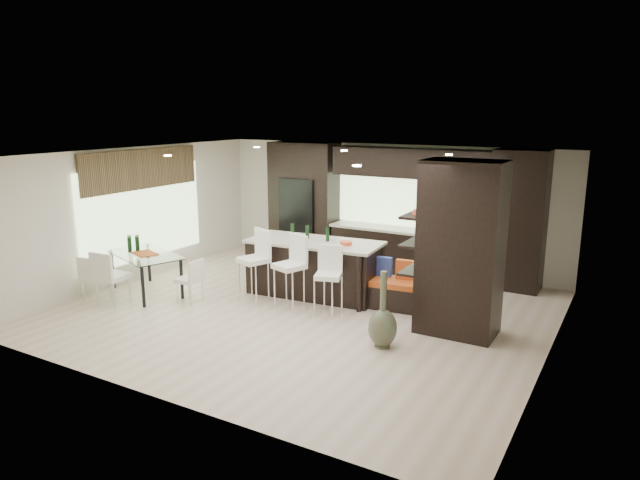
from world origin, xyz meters
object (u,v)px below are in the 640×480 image
Objects in this scene: stool_right at (328,288)px; bench at (393,294)px; kitchen_island at (314,268)px; chair_far at (96,280)px; chair_near at (113,280)px; chair_end at (189,283)px; dining_table at (146,274)px; stool_mid at (289,279)px; stool_left at (254,273)px; floor_vase at (383,309)px.

stool_right is 0.73× the size of bench.
stool_right is 1.23m from bench.
kitchen_island is 3.22× the size of chair_far.
chair_near is at bearing -176.67° from stool_right.
bench is 3.67m from chair_end.
stool_mid is at bearing 33.52° from dining_table.
stool_mid is 3.60m from chair_far.
stool_left is 1.41× the size of chair_end.
dining_table is at bearing -140.69° from stool_left.
kitchen_island reaches higher than chair_far.
stool_mid reaches higher than kitchen_island.
stool_left is at bearing -164.81° from bench.
stool_right reaches higher than dining_table.
floor_vase is 1.54× the size of chair_end.
bench is (0.82, 0.89, -0.23)m from stool_right.
kitchen_island reaches higher than dining_table.
floor_vase is at bearing 4.16° from chair_near.
chair_far is at bearing -179.70° from stool_right.
chair_near is (-4.39, -2.36, 0.21)m from bench.
kitchen_island is 1.92× the size of bench.
floor_vase is at bearing 19.21° from dining_table.
dining_table is at bearing 171.86° from stool_right.
bench is at bearing 39.85° from dining_table.
stool_mid reaches higher than bench.
chair_far is (-4.90, -2.32, 0.14)m from bench.
chair_end is at bearing 176.42° from stool_right.
chair_end is (-0.95, -0.67, -0.16)m from stool_left.
bench is at bearing 107.52° from floor_vase.
stool_right is at bearing 22.07° from stool_left.
stool_left reaches higher than kitchen_island.
dining_table reaches higher than chair_end.
floor_vase is at bearing -0.65° from stool_mid.
dining_table is 1.09m from chair_end.
stool_right reaches higher than chair_end.
floor_vase is at bearing -42.55° from kitchen_island.
stool_left is at bearing 38.21° from dining_table.
dining_table is (-2.04, -0.67, -0.15)m from stool_left.
kitchen_island is 1.16m from stool_left.
stool_left is 1.01× the size of stool_mid.
stool_left is (-0.77, -0.87, 0.01)m from kitchen_island.
chair_end is (1.09, 0.00, -0.01)m from dining_table.
stool_mid reaches higher than chair_near.
kitchen_island is 3.20m from dining_table.
kitchen_island is at bearing 26.92° from chair_far.
stool_right is 1.28× the size of chair_end.
stool_left reaches higher than dining_table.
chair_end is at bearing -160.46° from bench.
stool_left is at bearing 161.82° from stool_right.
chair_near reaches higher than chair_end.
bench is at bearing -3.74° from kitchen_island.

